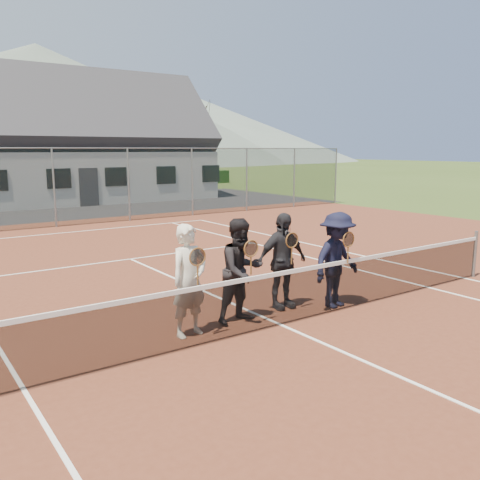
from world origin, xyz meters
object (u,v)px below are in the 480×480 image
(player_a, at_px, (189,280))
(clubhouse, at_px, (72,131))
(tennis_net, at_px, (282,296))
(player_c, at_px, (282,261))
(player_d, at_px, (337,260))
(player_b, at_px, (242,271))

(player_a, bearing_deg, clubhouse, 76.85)
(tennis_net, xyz_separation_m, clubhouse, (4.00, 24.00, 3.45))
(clubhouse, distance_m, player_c, 23.68)
(player_c, bearing_deg, clubhouse, 81.73)
(player_a, bearing_deg, player_c, 7.06)
(player_a, relative_size, player_d, 1.00)
(player_a, xyz_separation_m, player_d, (3.00, -0.27, -0.00))
(tennis_net, xyz_separation_m, player_b, (-0.43, 0.56, 0.38))
(player_a, xyz_separation_m, player_b, (1.06, 0.06, -0.00))
(clubhouse, relative_size, player_c, 8.67)
(player_a, height_order, player_c, same)
(clubhouse, distance_m, player_a, 24.33)
(tennis_net, bearing_deg, player_d, 8.65)
(tennis_net, relative_size, player_c, 6.49)
(player_b, bearing_deg, player_a, -176.51)
(tennis_net, distance_m, player_c, 1.05)
(tennis_net, distance_m, player_d, 1.58)
(clubhouse, bearing_deg, player_b, -100.71)
(clubhouse, height_order, player_b, clubhouse)
(player_a, relative_size, player_b, 1.00)
(player_a, height_order, player_d, same)
(tennis_net, bearing_deg, clubhouse, 80.54)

